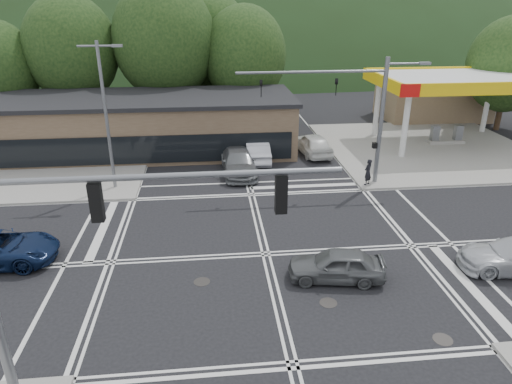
{
  "coord_description": "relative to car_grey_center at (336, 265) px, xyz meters",
  "views": [
    {
      "loc": [
        -2.42,
        -18.55,
        11.09
      ],
      "look_at": [
        -0.02,
        4.26,
        1.4
      ],
      "focal_mm": 32.0,
      "sensor_mm": 36.0,
      "label": 1
    }
  ],
  "objects": [
    {
      "name": "convenience_store",
      "position": [
        17.28,
        27.37,
        1.2
      ],
      "size": [
        10.0,
        6.0,
        3.8
      ],
      "primitive_type": "cube",
      "color": "#846B4F",
      "rests_on": "ground"
    },
    {
      "name": "car_queue_a",
      "position": [
        -1.72,
        15.87,
        0.1
      ],
      "size": [
        1.68,
        4.81,
        1.58
      ],
      "primitive_type": "imported",
      "rotation": [
        0.0,
        0.0,
        3.14
      ],
      "color": "silver",
      "rests_on": "ground"
    },
    {
      "name": "tree_n_a",
      "position": [
        -16.72,
        26.37,
        6.45
      ],
      "size": [
        8.0,
        8.0,
        11.75
      ],
      "color": "#382619",
      "rests_on": "ground"
    },
    {
      "name": "hill_north",
      "position": [
        -2.72,
        92.37,
        -0.7
      ],
      "size": [
        252.0,
        126.0,
        140.0
      ],
      "primitive_type": "ellipsoid",
      "color": "#1F3517",
      "rests_on": "ground"
    },
    {
      "name": "commercial_row",
      "position": [
        -10.72,
        19.37,
        1.3
      ],
      "size": [
        24.0,
        8.0,
        4.0
      ],
      "primitive_type": "cube",
      "color": "brown",
      "rests_on": "ground"
    },
    {
      "name": "tree_ne",
      "position": [
        21.28,
        22.37,
        5.15
      ],
      "size": [
        7.2,
        7.2,
        9.99
      ],
      "color": "#382619",
      "rests_on": "ground"
    },
    {
      "name": "car_grey_center",
      "position": [
        0.0,
        0.0,
        0.0
      ],
      "size": [
        4.29,
        2.27,
        1.39
      ],
      "primitive_type": "imported",
      "rotation": [
        0.0,
        0.0,
        -1.73
      ],
      "color": "#585B5C",
      "rests_on": "ground"
    },
    {
      "name": "car_northbound",
      "position": [
        -3.22,
        13.46,
        0.1
      ],
      "size": [
        2.4,
        5.54,
        1.59
      ],
      "primitive_type": "imported",
      "rotation": [
        0.0,
        0.0,
        0.03
      ],
      "color": "slate",
      "rests_on": "ground"
    },
    {
      "name": "streetlight_nw",
      "position": [
        -11.16,
        11.37,
        4.35
      ],
      "size": [
        2.5,
        0.25,
        9.0
      ],
      "color": "slate",
      "rests_on": "ground"
    },
    {
      "name": "sidewalk_nw",
      "position": [
        -17.72,
        17.37,
        -0.62
      ],
      "size": [
        16.0,
        16.0,
        0.15
      ],
      "primitive_type": "cube",
      "color": "gray",
      "rests_on": "ground"
    },
    {
      "name": "pedestrian",
      "position": [
        4.78,
        10.08,
        0.3
      ],
      "size": [
        0.73,
        0.7,
        1.69
      ],
      "primitive_type": "imported",
      "rotation": [
        0.0,
        0.0,
        3.82
      ],
      "color": "black",
      "rests_on": "sidewalk_ne"
    },
    {
      "name": "ground",
      "position": [
        -2.72,
        2.37,
        -0.7
      ],
      "size": [
        120.0,
        120.0,
        0.0
      ],
      "primitive_type": "plane",
      "color": "black",
      "rests_on": "ground"
    },
    {
      "name": "tree_n_e",
      "position": [
        -4.72,
        30.37,
        6.45
      ],
      "size": [
        8.4,
        8.4,
        11.98
      ],
      "color": "#382619",
      "rests_on": "ground"
    },
    {
      "name": "tree_n_c",
      "position": [
        -1.72,
        26.37,
        5.8
      ],
      "size": [
        7.6,
        7.6,
        10.87
      ],
      "color": "#382619",
      "rests_on": "ground"
    },
    {
      "name": "gas_station_canopy",
      "position": [
        14.26,
        18.36,
        4.35
      ],
      "size": [
        12.32,
        8.34,
        5.75
      ],
      "color": "silver",
      "rests_on": "ground"
    },
    {
      "name": "signal_mast_sw",
      "position": [
        -9.11,
        -5.83,
        4.42
      ],
      "size": [
        9.14,
        0.28,
        8.0
      ],
      "color": "slate",
      "rests_on": "ground"
    },
    {
      "name": "tree_n_b",
      "position": [
        -8.72,
        26.37,
        7.1
      ],
      "size": [
        9.0,
        9.0,
        12.98
      ],
      "color": "#382619",
      "rests_on": "ground"
    },
    {
      "name": "sidewalk_ne",
      "position": [
        12.28,
        17.37,
        -0.62
      ],
      "size": [
        16.0,
        16.0,
        0.15
      ],
      "primitive_type": "cube",
      "color": "gray",
      "rests_on": "ground"
    },
    {
      "name": "car_queue_b",
      "position": [
        2.78,
        17.02,
        0.13
      ],
      "size": [
        2.48,
        5.03,
        1.65
      ],
      "primitive_type": "imported",
      "rotation": [
        0.0,
        0.0,
        3.25
      ],
      "color": "silver",
      "rests_on": "ground"
    },
    {
      "name": "signal_mast_ne",
      "position": [
        4.22,
        10.57,
        4.38
      ],
      "size": [
        11.65,
        0.3,
        8.0
      ],
      "color": "slate",
      "rests_on": "ground"
    }
  ]
}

